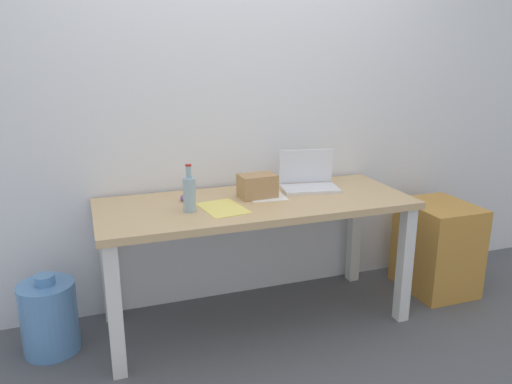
{
  "coord_description": "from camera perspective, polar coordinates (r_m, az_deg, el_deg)",
  "views": [
    {
      "loc": [
        -0.9,
        -2.56,
        1.57
      ],
      "look_at": [
        0.0,
        0.0,
        0.8
      ],
      "focal_mm": 35.15,
      "sensor_mm": 36.0,
      "label": 1
    }
  ],
  "objects": [
    {
      "name": "paper_sheet_near_back",
      "position": [
        2.95,
        0.97,
        -0.26
      ],
      "size": [
        0.23,
        0.31,
        0.0
      ],
      "primitive_type": "cube",
      "rotation": [
        0.0,
        0.0,
        -0.08
      ],
      "color": "white",
      "rests_on": "desk"
    },
    {
      "name": "back_wall",
      "position": [
        3.11,
        -2.56,
        10.87
      ],
      "size": [
        5.2,
        0.08,
        2.6
      ],
      "primitive_type": "cube",
      "color": "white",
      "rests_on": "ground"
    },
    {
      "name": "beer_bottle",
      "position": [
        2.64,
        -7.59,
        -0.14
      ],
      "size": [
        0.07,
        0.07,
        0.25
      ],
      "color": "#99B7C1",
      "rests_on": "desk"
    },
    {
      "name": "water_cooler_jug",
      "position": [
        2.97,
        -22.47,
        -12.99
      ],
      "size": [
        0.29,
        0.29,
        0.44
      ],
      "color": "#598CC6",
      "rests_on": "ground"
    },
    {
      "name": "filing_cabinet",
      "position": [
        3.58,
        19.9,
        -5.92
      ],
      "size": [
        0.4,
        0.48,
        0.6
      ],
      "primitive_type": "cube",
      "color": "#C68938",
      "rests_on": "ground"
    },
    {
      "name": "laptop_right",
      "position": [
        3.08,
        5.99,
        1.34
      ],
      "size": [
        0.37,
        0.28,
        0.23
      ],
      "color": "silver",
      "rests_on": "desk"
    },
    {
      "name": "computer_mouse",
      "position": [
        2.87,
        -7.96,
        -0.57
      ],
      "size": [
        0.1,
        0.12,
        0.03
      ],
      "primitive_type": "ellipsoid",
      "rotation": [
        0.0,
        0.0,
        -0.56
      ],
      "color": "#724799",
      "rests_on": "desk"
    },
    {
      "name": "paper_yellow_folder",
      "position": [
        2.7,
        -3.8,
        -1.83
      ],
      "size": [
        0.25,
        0.32,
        0.0
      ],
      "primitive_type": "cube",
      "rotation": [
        0.0,
        0.0,
        0.15
      ],
      "color": "#F4E06B",
      "rests_on": "desk"
    },
    {
      "name": "ground_plane",
      "position": [
        3.14,
        -0.0,
        -14.2
      ],
      "size": [
        8.0,
        8.0,
        0.0
      ],
      "primitive_type": "plane",
      "color": "#515459"
    },
    {
      "name": "desk",
      "position": [
        2.87,
        -0.0,
        -2.92
      ],
      "size": [
        1.77,
        0.7,
        0.75
      ],
      "color": "tan",
      "rests_on": "ground"
    },
    {
      "name": "cardboard_box",
      "position": [
        2.88,
        0.16,
        0.7
      ],
      "size": [
        0.22,
        0.15,
        0.13
      ],
      "primitive_type": "cube",
      "rotation": [
        0.0,
        0.0,
        0.07
      ],
      "color": "tan",
      "rests_on": "desk"
    }
  ]
}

